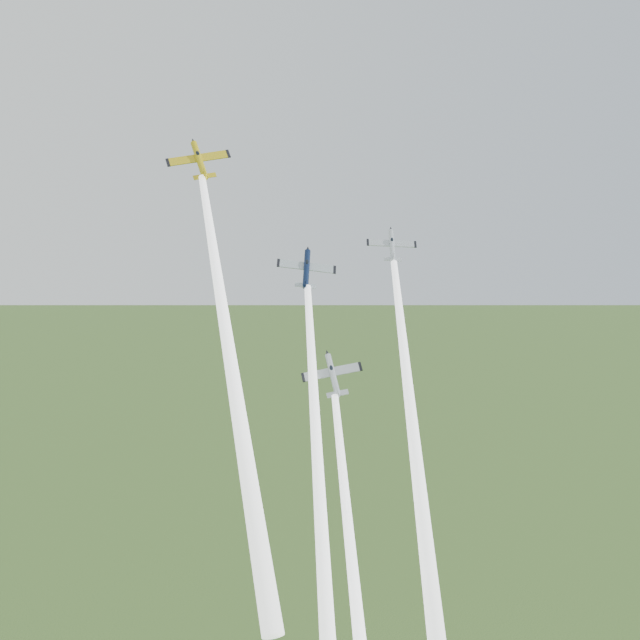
{
  "coord_description": "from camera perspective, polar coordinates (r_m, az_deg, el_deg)",
  "views": [
    {
      "loc": [
        -45.13,
        -101.14,
        105.12
      ],
      "look_at": [
        0.0,
        -6.0,
        92.0
      ],
      "focal_mm": 45.0,
      "sensor_mm": 36.0,
      "label": 1
    }
  ],
  "objects": [
    {
      "name": "plane_navy",
      "position": [
        114.07,
        -0.96,
        3.67
      ],
      "size": [
        10.91,
        9.02,
        8.16
      ],
      "primitive_type": null,
      "rotation": [
        0.83,
        0.13,
        -0.36
      ],
      "color": "#0D1A3A"
    },
    {
      "name": "smoke_trail_silver_right",
      "position": [
        100.87,
        6.78,
        -9.14
      ],
      "size": [
        18.11,
        39.77,
        45.71
      ],
      "primitive_type": null,
      "rotation": [
        -0.74,
        0.0,
        -0.39
      ],
      "color": "white"
    },
    {
      "name": "plane_silver_low",
      "position": [
        107.31,
        0.91,
        -3.93
      ],
      "size": [
        8.92,
        9.01,
        8.2
      ],
      "primitive_type": null,
      "rotation": [
        0.83,
        -0.17,
        -0.33
      ],
      "color": "#B0B7BF"
    },
    {
      "name": "plane_silver_right",
      "position": [
        119.07,
        5.14,
        5.31
      ],
      "size": [
        9.31,
        8.17,
        6.57
      ],
      "primitive_type": null,
      "rotation": [
        0.83,
        0.05,
        -0.39
      ],
      "color": "silver"
    },
    {
      "name": "smoke_trail_navy",
      "position": [
        94.77,
        0.1,
        -14.65
      ],
      "size": [
        19.46,
        46.69,
        53.33
      ],
      "primitive_type": null,
      "rotation": [
        -0.74,
        0.0,
        -0.36
      ],
      "color": "white"
    },
    {
      "name": "smoke_trail_yellow",
      "position": [
        91.37,
        -6.34,
        -3.19
      ],
      "size": [
        8.62,
        41.79,
        45.53
      ],
      "primitive_type": null,
      "rotation": [
        -0.74,
        0.0,
        -0.15
      ],
      "color": "white"
    },
    {
      "name": "plane_yellow",
      "position": [
        112.26,
        -8.58,
        11.17
      ],
      "size": [
        8.99,
        8.28,
        8.69
      ],
      "primitive_type": null,
      "rotation": [
        0.83,
        -0.16,
        -0.15
      ],
      "color": "gold"
    }
  ]
}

